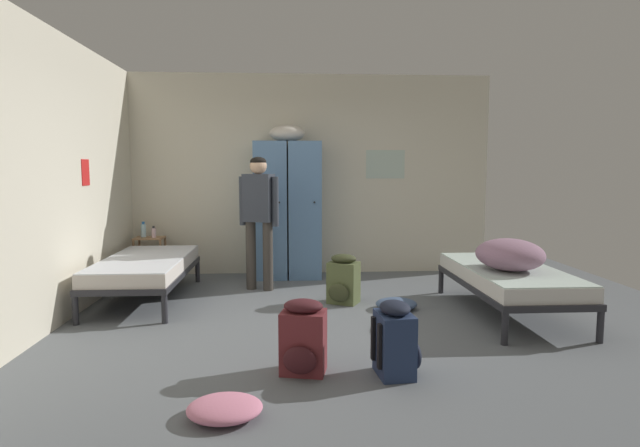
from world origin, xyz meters
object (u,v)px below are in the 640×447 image
(bed_left_rear, at_px, (145,267))
(water_bottle, at_px, (143,230))
(bedding_heap, at_px, (510,254))
(clothes_pile_pink, at_px, (225,408))
(lotion_bottle, at_px, (154,232))
(backpack_olive, at_px, (343,280))
(backpack_maroon, at_px, (303,339))
(person_traveler, at_px, (259,210))
(shelf_unit, at_px, (150,254))
(clothes_pile_denim, at_px, (396,304))
(locker_bank, at_px, (288,207))
(backpack_navy, at_px, (396,340))
(bed_right, at_px, (508,278))

(bed_left_rear, xyz_separation_m, water_bottle, (-0.33, 1.17, 0.28))
(bedding_heap, xyz_separation_m, clothes_pile_pink, (-2.58, -1.93, -0.59))
(lotion_bottle, distance_m, backpack_olive, 2.80)
(bed_left_rear, distance_m, lotion_bottle, 1.15)
(bedding_heap, distance_m, backpack_olive, 1.77)
(backpack_maroon, distance_m, clothes_pile_pink, 0.84)
(person_traveler, relative_size, backpack_olive, 2.97)
(shelf_unit, bearing_deg, bed_left_rear, -77.74)
(clothes_pile_denim, bearing_deg, locker_bank, 123.60)
(bedding_heap, distance_m, backpack_navy, 2.00)
(person_traveler, distance_m, backpack_maroon, 2.79)
(backpack_maroon, bearing_deg, bed_left_rear, 127.78)
(bed_left_rear, relative_size, backpack_olive, 3.45)
(bed_left_rear, distance_m, person_traveler, 1.47)
(bed_left_rear, bearing_deg, bedding_heap, -13.95)
(clothes_pile_denim, bearing_deg, lotion_bottle, 150.35)
(locker_bank, xyz_separation_m, lotion_bottle, (-1.79, -0.05, -0.33))
(shelf_unit, relative_size, clothes_pile_denim, 1.30)
(shelf_unit, distance_m, clothes_pile_denim, 3.48)
(bed_left_rear, relative_size, bedding_heap, 2.54)
(lotion_bottle, bearing_deg, bed_right, -25.30)
(locker_bank, distance_m, water_bottle, 1.97)
(bed_right, bearing_deg, backpack_navy, -134.60)
(clothes_pile_pink, bearing_deg, bed_right, 38.18)
(bedding_heap, bearing_deg, bed_left_rear, 166.05)
(bed_left_rear, relative_size, clothes_pile_denim, 4.32)
(bed_left_rear, bearing_deg, lotion_bottle, 99.21)
(backpack_maroon, bearing_deg, bed_right, 33.50)
(clothes_pile_pink, bearing_deg, person_traveler, 89.45)
(locker_bank, relative_size, bedding_heap, 2.76)
(water_bottle, bearing_deg, locker_bank, -0.16)
(bed_right, bearing_deg, water_bottle, 154.83)
(shelf_unit, height_order, backpack_maroon, shelf_unit)
(locker_bank, distance_m, backpack_maroon, 3.46)
(lotion_bottle, relative_size, backpack_olive, 0.28)
(bed_right, height_order, person_traveler, person_traveler)
(person_traveler, relative_size, lotion_bottle, 10.41)
(bed_left_rear, xyz_separation_m, lotion_bottle, (-0.18, 1.11, 0.26))
(water_bottle, height_order, backpack_maroon, water_bottle)
(bedding_heap, height_order, backpack_maroon, bedding_heap)
(clothes_pile_denim, bearing_deg, bed_right, -12.17)
(locker_bank, xyz_separation_m, backpack_maroon, (0.11, -3.39, -0.71))
(bed_left_rear, height_order, clothes_pile_pink, bed_left_rear)
(bed_left_rear, bearing_deg, person_traveler, 18.99)
(person_traveler, height_order, clothes_pile_denim, person_traveler)
(lotion_bottle, bearing_deg, shelf_unit, 150.26)
(shelf_unit, relative_size, water_bottle, 2.73)
(bed_right, bearing_deg, bedding_heap, -112.00)
(bed_right, height_order, lotion_bottle, lotion_bottle)
(person_traveler, relative_size, clothes_pile_denim, 3.71)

